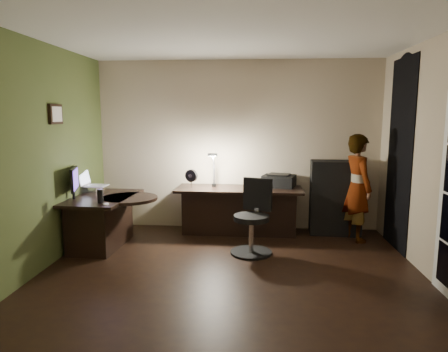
# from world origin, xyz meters

# --- Properties ---
(floor) EXTENTS (4.50, 4.00, 0.01)m
(floor) POSITION_xyz_m (0.00, 0.00, -0.01)
(floor) COLOR black
(floor) RESTS_ON ground
(ceiling) EXTENTS (4.50, 4.00, 0.01)m
(ceiling) POSITION_xyz_m (0.00, 0.00, 2.71)
(ceiling) COLOR silver
(ceiling) RESTS_ON floor
(wall_back) EXTENTS (4.50, 0.01, 2.70)m
(wall_back) POSITION_xyz_m (0.00, 2.00, 1.35)
(wall_back) COLOR #BCAA8D
(wall_back) RESTS_ON floor
(wall_front) EXTENTS (4.50, 0.01, 2.70)m
(wall_front) POSITION_xyz_m (0.00, -2.00, 1.35)
(wall_front) COLOR #BCAA8D
(wall_front) RESTS_ON floor
(wall_left) EXTENTS (0.01, 4.00, 2.70)m
(wall_left) POSITION_xyz_m (-2.25, 0.00, 1.35)
(wall_left) COLOR #BCAA8D
(wall_left) RESTS_ON floor
(wall_right) EXTENTS (0.01, 4.00, 2.70)m
(wall_right) POSITION_xyz_m (2.25, 0.00, 1.35)
(wall_right) COLOR #BCAA8D
(wall_right) RESTS_ON floor
(green_wall_overlay) EXTENTS (0.00, 4.00, 2.70)m
(green_wall_overlay) POSITION_xyz_m (-2.24, 0.00, 1.35)
(green_wall_overlay) COLOR #475628
(green_wall_overlay) RESTS_ON floor
(arched_doorway) EXTENTS (0.01, 0.90, 2.60)m
(arched_doorway) POSITION_xyz_m (2.24, 1.15, 1.30)
(arched_doorway) COLOR black
(arched_doorway) RESTS_ON floor
(framed_picture) EXTENTS (0.04, 0.30, 0.25)m
(framed_picture) POSITION_xyz_m (-2.22, 0.45, 1.85)
(framed_picture) COLOR black
(framed_picture) RESTS_ON wall_left
(desk_left) EXTENTS (0.83, 1.28, 0.72)m
(desk_left) POSITION_xyz_m (-1.83, 0.88, 0.36)
(desk_left) COLOR black
(desk_left) RESTS_ON floor
(desk_right) EXTENTS (1.95, 0.71, 0.72)m
(desk_right) POSITION_xyz_m (0.04, 1.63, 0.36)
(desk_right) COLOR black
(desk_right) RESTS_ON floor
(cabinet) EXTENTS (0.79, 0.43, 1.15)m
(cabinet) POSITION_xyz_m (1.53, 1.75, 0.57)
(cabinet) COLOR black
(cabinet) RESTS_ON floor
(laptop_stand) EXTENTS (0.27, 0.24, 0.10)m
(laptop_stand) POSITION_xyz_m (-2.11, 1.22, 0.75)
(laptop_stand) COLOR silver
(laptop_stand) RESTS_ON desk_left
(laptop) EXTENTS (0.37, 0.35, 0.24)m
(laptop) POSITION_xyz_m (-2.07, 1.22, 0.92)
(laptop) COLOR silver
(laptop) RESTS_ON laptop_stand
(monitor) EXTENTS (0.24, 0.50, 0.32)m
(monitor) POSITION_xyz_m (-2.16, 0.69, 0.86)
(monitor) COLOR black
(monitor) RESTS_ON desk_left
(mouse) EXTENTS (0.08, 0.11, 0.04)m
(mouse) POSITION_xyz_m (-1.60, 0.40, 0.72)
(mouse) COLOR silver
(mouse) RESTS_ON desk_left
(phone) EXTENTS (0.12, 0.15, 0.01)m
(phone) POSITION_xyz_m (-1.26, 0.95, 0.71)
(phone) COLOR black
(phone) RESTS_ON desk_left
(pen) EXTENTS (0.05, 0.13, 0.01)m
(pen) POSITION_xyz_m (-1.84, 1.04, 0.71)
(pen) COLOR black
(pen) RESTS_ON desk_left
(speaker) EXTENTS (0.10, 0.10, 0.20)m
(speaker) POSITION_xyz_m (-1.71, 0.48, 0.80)
(speaker) COLOR black
(speaker) RESTS_ON desk_left
(notepad) EXTENTS (0.20, 0.24, 0.01)m
(notepad) POSITION_xyz_m (-1.64, 0.44, 0.71)
(notepad) COLOR silver
(notepad) RESTS_ON desk_left
(desk_fan) EXTENTS (0.22, 0.17, 0.30)m
(desk_fan) POSITION_xyz_m (-0.70, 1.60, 0.86)
(desk_fan) COLOR black
(desk_fan) RESTS_ON desk_right
(headphones) EXTENTS (0.21, 0.12, 0.09)m
(headphones) POSITION_xyz_m (0.34, 1.54, 0.76)
(headphones) COLOR #221A95
(headphones) RESTS_ON desk_right
(printer) EXTENTS (0.57, 0.50, 0.22)m
(printer) POSITION_xyz_m (0.66, 1.80, 0.82)
(printer) COLOR black
(printer) RESTS_ON desk_right
(desk_lamp) EXTENTS (0.22, 0.30, 0.58)m
(desk_lamp) POSITION_xyz_m (-0.36, 1.72, 1.00)
(desk_lamp) COLOR black
(desk_lamp) RESTS_ON desk_right
(office_chair) EXTENTS (0.72, 0.72, 0.99)m
(office_chair) POSITION_xyz_m (0.24, 0.73, 0.50)
(office_chair) COLOR black
(office_chair) RESTS_ON floor
(person) EXTENTS (0.53, 0.65, 1.57)m
(person) POSITION_xyz_m (1.78, 1.46, 0.79)
(person) COLOR #D8A88C
(person) RESTS_ON floor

